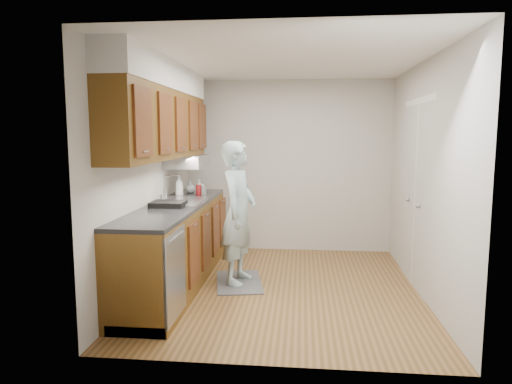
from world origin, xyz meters
The scene contains 16 objects.
floor centered at (0.00, 0.00, 0.00)m, with size 3.50×3.50×0.00m, color brown.
ceiling centered at (0.00, 0.00, 2.50)m, with size 3.50×3.50×0.00m, color white.
wall_left centered at (-1.50, 0.00, 1.25)m, with size 0.02×3.50×2.50m, color #B6B3AB.
wall_right centered at (1.50, 0.00, 1.25)m, with size 0.02×3.50×2.50m, color #B6B3AB.
wall_back centered at (0.00, 1.75, 1.25)m, with size 3.00×0.02×2.50m, color #B6B3AB.
counter centered at (-1.20, 0.00, 0.49)m, with size 0.64×2.80×1.30m.
upper_cabinets centered at (-1.33, 0.05, 1.95)m, with size 0.47×2.80×1.21m.
closet_door centered at (1.49, 0.30, 1.02)m, with size 0.02×1.22×2.05m, color silver.
floor_mat centered at (-0.50, 0.14, 0.01)m, with size 0.51×0.86×0.02m, color slate.
person centered at (-0.50, 0.14, 0.94)m, with size 0.65×0.43×1.84m, color #A3C0C6.
soap_bottle_a centered at (-1.33, 0.63, 1.07)m, with size 0.10×0.10×0.27m, color silver.
soap_bottle_b centered at (-1.12, 0.85, 1.04)m, with size 0.09×0.09×0.19m, color silver.
soap_bottle_c centered at (-1.28, 0.99, 1.02)m, with size 0.13×0.13×0.17m, color silver.
soda_can centered at (-1.10, 0.75, 1.01)m, with size 0.07×0.07×0.14m, color maroon.
steel_can centered at (-1.04, 0.73, 1.00)m, with size 0.07×0.07×0.12m, color #A5A5AA.
dish_rack centered at (-1.23, -0.19, 0.97)m, with size 0.36×0.30×0.06m, color black.
Camera 1 is at (0.21, -4.95, 1.72)m, focal length 32.00 mm.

